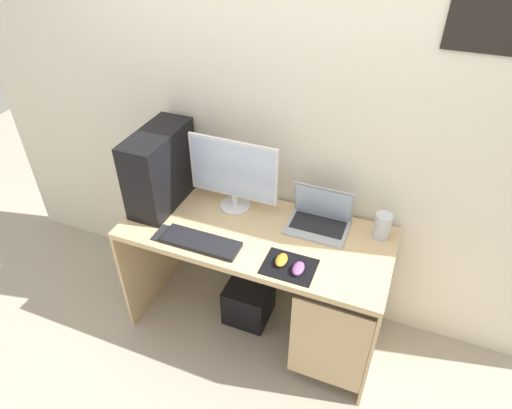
{
  "coord_description": "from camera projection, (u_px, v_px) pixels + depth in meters",
  "views": [
    {
      "loc": [
        0.68,
        -1.71,
        2.34
      ],
      "look_at": [
        0.0,
        0.0,
        0.96
      ],
      "focal_mm": 31.13,
      "sensor_mm": 36.0,
      "label": 1
    }
  ],
  "objects": [
    {
      "name": "mouse_right",
      "position": [
        298.0,
        268.0,
        2.15
      ],
      "size": [
        0.06,
        0.1,
        0.03
      ],
      "primitive_type": "ellipsoid",
      "color": "#8C4C99",
      "rests_on": "mousepad"
    },
    {
      "name": "desk",
      "position": [
        258.0,
        254.0,
        2.49
      ],
      "size": [
        1.47,
        0.64,
        0.78
      ],
      "color": "tan",
      "rests_on": "ground_plane"
    },
    {
      "name": "subwoofer",
      "position": [
        249.0,
        300.0,
        2.84
      ],
      "size": [
        0.27,
        0.27,
        0.27
      ],
      "primitive_type": "cube",
      "color": "black",
      "rests_on": "ground_plane"
    },
    {
      "name": "monitor",
      "position": [
        233.0,
        174.0,
        2.44
      ],
      "size": [
        0.52,
        0.18,
        0.44
      ],
      "color": "silver",
      "rests_on": "desk"
    },
    {
      "name": "wall_back",
      "position": [
        281.0,
        115.0,
        2.36
      ],
      "size": [
        4.0,
        0.05,
        2.6
      ],
      "color": "beige",
      "rests_on": "ground_plane"
    },
    {
      "name": "mouse_left",
      "position": [
        281.0,
        260.0,
        2.2
      ],
      "size": [
        0.06,
        0.1,
        0.03
      ],
      "primitive_type": "ellipsoid",
      "color": "orange",
      "rests_on": "mousepad"
    },
    {
      "name": "cell_phone",
      "position": [
        163.0,
        233.0,
        2.39
      ],
      "size": [
        0.07,
        0.13,
        0.01
      ],
      "primitive_type": "cube",
      "color": "#232326",
      "rests_on": "desk"
    },
    {
      "name": "mousepad",
      "position": [
        289.0,
        267.0,
        2.19
      ],
      "size": [
        0.26,
        0.2,
        0.0
      ],
      "primitive_type": "cube",
      "color": "black",
      "rests_on": "desk"
    },
    {
      "name": "speaker",
      "position": [
        382.0,
        226.0,
        2.33
      ],
      "size": [
        0.09,
        0.09,
        0.15
      ],
      "primitive_type": "cylinder",
      "color": "#B7BCC6",
      "rests_on": "desk"
    },
    {
      "name": "keyboard",
      "position": [
        201.0,
        242.0,
        2.32
      ],
      "size": [
        0.42,
        0.14,
        0.02
      ],
      "primitive_type": "cube",
      "color": "black",
      "rests_on": "desk"
    },
    {
      "name": "ground_plane",
      "position": [
        256.0,
        322.0,
        2.88
      ],
      "size": [
        8.0,
        8.0,
        0.0
      ],
      "primitive_type": "plane",
      "color": "#9E9384"
    },
    {
      "name": "laptop",
      "position": [
        319.0,
        219.0,
        2.42
      ],
      "size": [
        0.33,
        0.24,
        0.23
      ],
      "color": "#9EA3A8",
      "rests_on": "desk"
    },
    {
      "name": "pc_tower",
      "position": [
        160.0,
        168.0,
        2.5
      ],
      "size": [
        0.21,
        0.47,
        0.45
      ],
      "primitive_type": "cube",
      "color": "black",
      "rests_on": "desk"
    }
  ]
}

